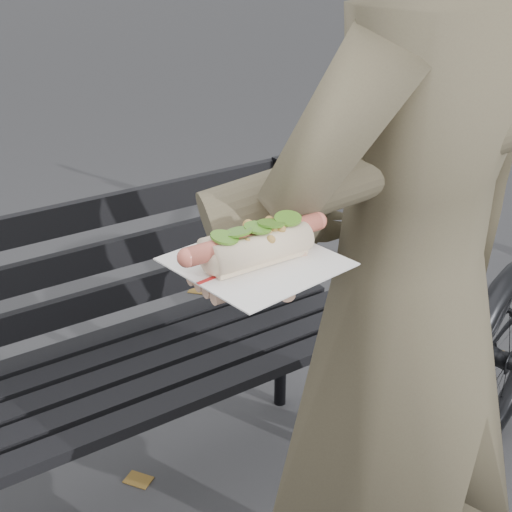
% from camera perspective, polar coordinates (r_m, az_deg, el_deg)
% --- Properties ---
extents(park_bench, '(1.50, 0.44, 0.88)m').
position_cam_1_polar(park_bench, '(1.88, -13.33, -7.38)').
color(park_bench, black).
rests_on(park_bench, ground).
extents(person, '(0.69, 0.49, 1.80)m').
position_cam_1_polar(person, '(1.29, 11.83, -4.09)').
color(person, brown).
rests_on(person, ground).
extents(held_hotdog, '(0.61, 0.30, 0.20)m').
position_cam_1_polar(held_hotdog, '(1.05, 6.57, 5.21)').
color(held_hotdog, brown).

